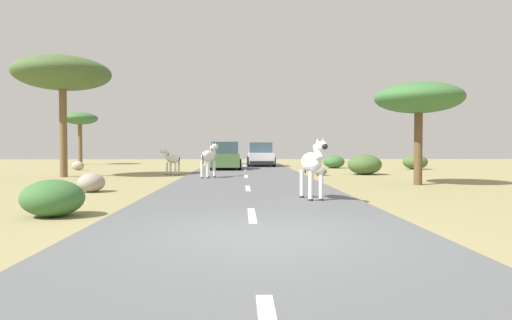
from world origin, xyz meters
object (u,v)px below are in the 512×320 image
at_px(car_0, 225,157).
at_px(rock_1, 320,171).
at_px(tree_2, 80,120).
at_px(zebra_2, 172,159).
at_px(rock_0, 91,183).
at_px(tree_3, 63,74).
at_px(zebra_1, 209,157).
at_px(bush_1, 415,162).
at_px(zebra_0, 312,163).
at_px(bush_4, 334,162).
at_px(tree_0, 419,99).
at_px(rock_4, 78,166).
at_px(car_1, 261,155).
at_px(bush_3, 53,198).
at_px(bush_2, 365,164).

height_order(car_0, rock_1, car_0).
bearing_deg(tree_2, rock_1, -39.52).
xyz_separation_m(zebra_2, tree_2, (-9.64, 13.60, 2.89)).
bearing_deg(rock_0, tree_3, 117.41).
bearing_deg(zebra_2, zebra_1, -103.67).
bearing_deg(rock_1, zebra_1, -159.69).
relative_size(zebra_2, bush_1, 0.88).
relative_size(zebra_2, tree_3, 0.24).
distance_m(zebra_0, car_0, 16.72).
bearing_deg(bush_4, rock_0, -125.77).
relative_size(zebra_0, car_0, 0.40).
relative_size(tree_0, rock_4, 5.26).
distance_m(zebra_1, bush_4, 12.54).
bearing_deg(tree_0, zebra_2, 148.68).
bearing_deg(rock_4, car_1, 22.07).
bearing_deg(zebra_1, zebra_2, 148.98).
bearing_deg(bush_1, car_1, 156.00).
xyz_separation_m(bush_3, rock_1, (8.09, 13.13, -0.19)).
distance_m(tree_3, bush_4, 17.85).
relative_size(car_1, rock_1, 6.55).
relative_size(car_0, car_1, 1.01).
relative_size(zebra_1, car_1, 0.38).
height_order(zebra_0, zebra_2, zebra_0).
bearing_deg(car_0, bush_3, -101.09).
bearing_deg(tree_3, zebra_1, -10.66).
distance_m(bush_2, rock_4, 17.61).
height_order(zebra_2, car_0, car_0).
height_order(car_0, bush_4, car_0).
relative_size(car_1, bush_3, 3.29).
bearing_deg(bush_4, bush_3, -116.55).
bearing_deg(car_1, tree_0, 108.79).
bearing_deg(tree_0, zebra_1, 156.67).
relative_size(car_0, rock_1, 6.64).
bearing_deg(bush_3, zebra_1, 77.19).
relative_size(bush_1, bush_3, 1.20).
distance_m(zebra_2, rock_1, 7.79).
relative_size(bush_2, rock_0, 2.03).
distance_m(tree_0, rock_1, 7.06).
bearing_deg(tree_3, tree_0, -17.69).
xyz_separation_m(car_1, tree_0, (5.43, -16.09, 2.49)).
xyz_separation_m(zebra_0, bush_4, (4.44, 18.36, -0.60)).
height_order(zebra_1, bush_2, zebra_1).
relative_size(car_1, bush_1, 2.74).
xyz_separation_m(bush_1, bush_3, (-15.40, -19.11, -0.08)).
bearing_deg(bush_3, car_1, 76.97).
relative_size(zebra_0, bush_3, 1.33).
relative_size(bush_4, rock_0, 1.65).
xyz_separation_m(bush_3, rock_0, (-0.90, 5.13, -0.09)).
xyz_separation_m(tree_0, bush_4, (-0.49, 13.35, -2.90)).
bearing_deg(car_0, tree_2, 142.78).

